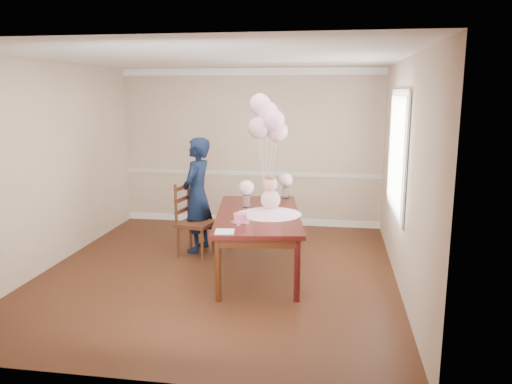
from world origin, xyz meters
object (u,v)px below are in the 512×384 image
Objects in this scene: dining_table_top at (258,215)px; woman at (197,195)px; dining_chair_seat at (196,224)px; birthday_cake at (240,217)px.

woman is at bearing 135.48° from dining_table_top.
dining_table_top is 1.13m from dining_chair_seat.
dining_chair_seat is at bearing 129.96° from birthday_cake.
dining_chair_seat is at bearing 17.17° from woman.
woman is (-1.01, 0.73, 0.08)m from dining_table_top.
woman reaches higher than birthday_cake.
dining_table_top is 4.59× the size of dining_chair_seat.
woman is at bearing 125.30° from birthday_cake.
birthday_cake is 0.09× the size of woman.
dining_table_top is at bearing 62.62° from woman.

